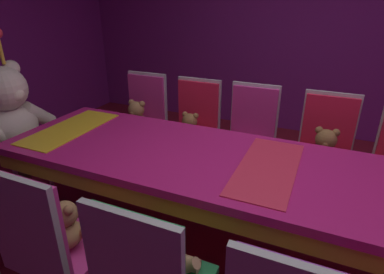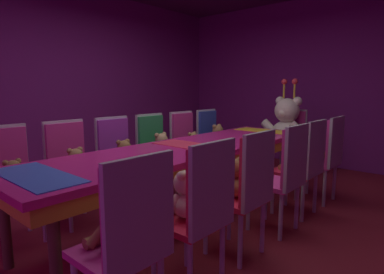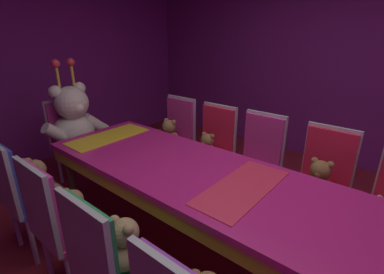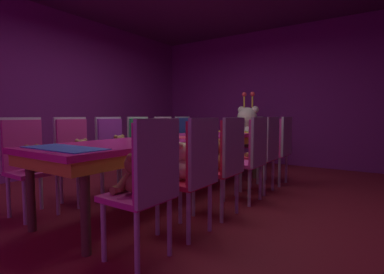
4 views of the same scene
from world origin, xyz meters
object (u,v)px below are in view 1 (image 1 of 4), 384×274
Objects in this scene: chair_right_5 at (145,114)px; teddy_right_4 at (189,130)px; chair_right_2 at (325,143)px; throne_chair at (1,130)px; king_teddy_bear at (11,114)px; banquet_table at (266,180)px; teddy_right_5 at (137,119)px; teddy_right_2 at (324,151)px; chair_right_3 at (251,130)px; chair_right_4 at (196,122)px; teddy_left_4 at (68,226)px; teddy_left_3 at (164,258)px; chair_left_4 at (45,240)px.

teddy_right_4 is at bearing 74.06° from chair_right_5.
chair_right_2 is 2.70m from throne_chair.
throne_chair is at bearing 180.00° from king_teddy_bear.
banquet_table is 10.63× the size of teddy_right_5.
teddy_right_2 is 0.62m from chair_right_3.
chair_right_4 reaches higher than banquet_table.
teddy_right_2 is 0.33× the size of chair_right_5.
teddy_right_5 is at bearing 44.14° from king_teddy_bear.
teddy_left_4 is at bearing -39.06° from teddy_right_2.
chair_right_3 is at bearing 98.13° from teddy_right_5.
teddy_right_2 is at bearing -39.06° from teddy_left_4.
throne_chair reaches higher than teddy_left_4.
chair_right_3 and chair_right_5 have the same top height.
chair_right_4 is at bearing -89.95° from chair_right_2.
teddy_left_3 is (-0.72, 0.29, -0.06)m from banquet_table.
chair_left_4 is at bearing -180.00° from teddy_left_4.
teddy_right_5 is at bearing 19.71° from teddy_left_4.
teddy_left_3 is at bearing 157.73° from banquet_table.
chair_right_3 is (1.58, 0.01, 0.00)m from teddy_left_3.
teddy_right_4 is 0.30× the size of king_teddy_bear.
teddy_right_2 is 0.33× the size of throne_chair.
teddy_left_3 is 1.91m from chair_right_5.
chair_right_5 is at bearing -95.50° from teddy_right_2.
teddy_right_2 is at bearing 74.46° from chair_right_3.
chair_right_4 is (1.70, -0.04, 0.00)m from chair_left_4.
chair_right_2 is (0.84, -0.29, -0.06)m from banquet_table.
teddy_right_2 is at bearing -36.40° from chair_left_4.
banquet_table is at bearing -0.00° from king_teddy_bear.
throne_chair is (-0.84, 2.56, 0.00)m from chair_right_2.
teddy_left_3 is 0.56m from teddy_left_4.
teddy_left_4 is at bearing 18.01° from chair_right_5.
teddy_left_3 is 1.01× the size of teddy_right_2.
chair_left_4 is at bearing -34.43° from king_teddy_bear.
chair_right_3 is 0.51m from chair_right_4.
chair_right_2 is at bearing -180.00° from teddy_right_2.
teddy_left_3 is at bearing -20.49° from chair_right_2.
throne_chair is (-0.84, 1.46, 0.00)m from chair_right_4.
throne_chair is (0.72, 1.98, 0.00)m from teddy_left_3.
teddy_right_5 is at bearing 18.04° from chair_left_4.
banquet_table is 3.51× the size of chair_right_4.
chair_left_4 is at bearing 103.60° from teddy_left_3.
chair_left_4 is 3.01× the size of teddy_right_2.
teddy_right_5 is (-0.13, 0.55, -0.01)m from chair_right_4.
teddy_left_3 is at bearing 34.19° from chair_right_5.
throne_chair is at bearing 70.06° from teddy_left_3.
chair_left_4 is 3.41× the size of teddy_right_4.
teddy_left_4 is 1.67m from chair_right_3.
chair_right_5 is at bearing 49.43° from king_teddy_bear.
teddy_right_5 reaches higher than teddy_right_4.
chair_right_3 is at bearing 23.71° from throne_chair.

